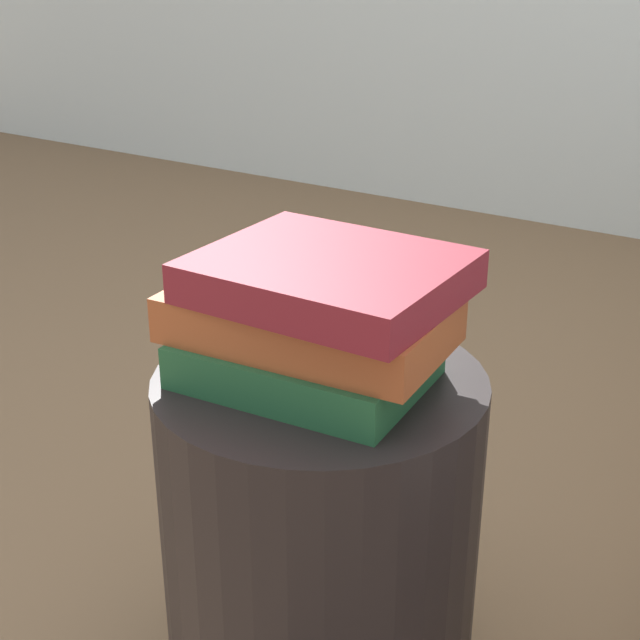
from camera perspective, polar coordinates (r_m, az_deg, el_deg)
side_table at (r=1.07m, az=0.00°, el=-13.82°), size 0.35×0.35×0.43m
book_forest at (r=0.94m, az=-0.91°, el=-2.52°), size 0.25×0.19×0.04m
book_rust at (r=0.92m, az=-0.71°, el=0.07°), size 0.29×0.18×0.05m
book_maroon at (r=0.91m, az=0.57°, el=2.73°), size 0.25×0.21×0.04m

